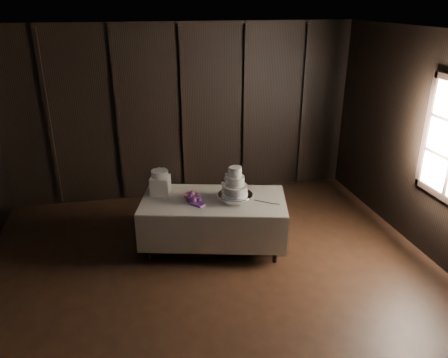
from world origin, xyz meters
TOP-DOWN VIEW (x-y plane):
  - room at (0.00, 0.00)m, footprint 6.08×7.08m
  - display_table at (0.13, 1.51)m, footprint 2.19×1.50m
  - cake_stand at (0.42, 1.41)m, footprint 0.49×0.49m
  - wedding_cake at (0.39, 1.40)m, footprint 0.37×0.33m
  - bouquet at (-0.17, 1.48)m, footprint 0.50×0.49m
  - box_pedestal at (-0.56, 1.87)m, footprint 0.32×0.32m
  - small_cake at (-0.56, 1.87)m, footprint 0.28×0.28m
  - cake_knife at (0.78, 1.26)m, footprint 0.31×0.24m

SIDE VIEW (x-z plane):
  - display_table at x=0.13m, z-range 0.04..0.80m
  - cake_knife at x=0.78m, z-range 0.76..0.77m
  - cake_stand at x=0.42m, z-range 0.76..0.85m
  - bouquet at x=-0.17m, z-range 0.73..0.92m
  - box_pedestal at x=-0.56m, z-range 0.76..1.01m
  - wedding_cake at x=0.39m, z-range 0.81..1.21m
  - small_cake at x=-0.56m, z-range 1.01..1.11m
  - room at x=0.00m, z-range -0.04..3.04m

